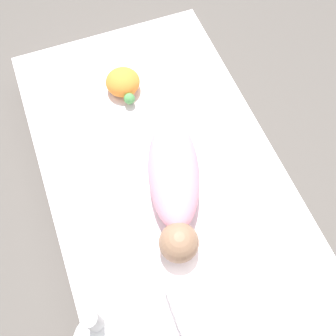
# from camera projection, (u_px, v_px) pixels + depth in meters

# --- Properties ---
(ground_plane) EXTENTS (12.00, 12.00, 0.00)m
(ground_plane) POSITION_uv_depth(u_px,v_px,m) (163.00, 192.00, 1.48)
(ground_plane) COLOR #514C47
(bed_mattress) EXTENTS (1.34, 0.77, 0.19)m
(bed_mattress) POSITION_uv_depth(u_px,v_px,m) (163.00, 181.00, 1.39)
(bed_mattress) COLOR white
(bed_mattress) RESTS_ON ground_plane
(swaddled_baby) EXTENTS (0.49, 0.27, 0.13)m
(swaddled_baby) POSITION_uv_depth(u_px,v_px,m) (174.00, 182.00, 1.22)
(swaddled_baby) COLOR pink
(swaddled_baby) RESTS_ON bed_mattress
(pillow) EXTENTS (0.34, 0.28, 0.08)m
(pillow) POSITION_uv_depth(u_px,v_px,m) (236.00, 328.00, 1.05)
(pillow) COLOR white
(pillow) RESTS_ON bed_mattress
(turtle_plush) EXTENTS (0.16, 0.12, 0.08)m
(turtle_plush) POSITION_uv_depth(u_px,v_px,m) (123.00, 83.00, 1.43)
(turtle_plush) COLOR orange
(turtle_plush) RESTS_ON bed_mattress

